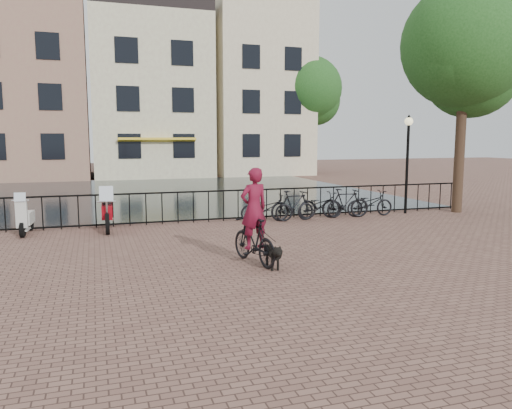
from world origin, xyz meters
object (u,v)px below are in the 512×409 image
object	(u,v)px
lamp_post	(408,147)
dog	(273,256)
cyclist	(254,222)
motorcycle	(107,206)
scooter	(26,212)

from	to	relation	value
lamp_post	dog	bearing A→B (deg)	-141.28
cyclist	motorcycle	xyz separation A→B (m)	(-2.91, 5.19, -0.22)
lamp_post	dog	size ratio (longest dim) A/B	4.18
cyclist	dog	xyz separation A→B (m)	(0.25, -0.50, -0.65)
lamp_post	motorcycle	xyz separation A→B (m)	(-10.38, -0.10, -1.67)
cyclist	dog	distance (m)	0.86
lamp_post	dog	xyz separation A→B (m)	(-7.22, -5.79, -2.10)
lamp_post	motorcycle	bearing A→B (deg)	-179.43
cyclist	scooter	xyz separation A→B (m)	(-5.12, 5.24, -0.29)
motorcycle	scooter	xyz separation A→B (m)	(-2.21, 0.05, -0.07)
cyclist	scooter	world-z (taller)	cyclist
lamp_post	motorcycle	size ratio (longest dim) A/B	1.73
dog	scooter	distance (m)	7.87
scooter	motorcycle	bearing A→B (deg)	3.27
dog	motorcycle	world-z (taller)	motorcycle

